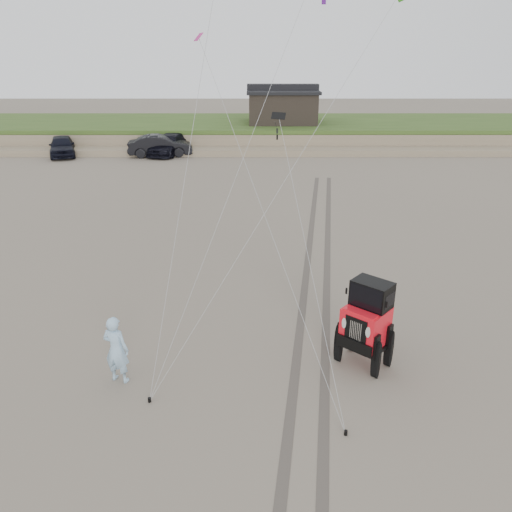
{
  "coord_description": "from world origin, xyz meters",
  "views": [
    {
      "loc": [
        -0.42,
        -9.98,
        8.01
      ],
      "look_at": [
        -0.41,
        3.0,
        2.6
      ],
      "focal_mm": 35.0,
      "sensor_mm": 36.0,
      "label": 1
    }
  ],
  "objects_px": {
    "cabin": "(282,105)",
    "man": "(116,349)",
    "truck_b": "(160,146)",
    "truck_a": "(62,146)",
    "jeep": "(365,333)",
    "truck_c": "(169,144)"
  },
  "relations": [
    {
      "from": "cabin",
      "to": "truck_a",
      "type": "height_order",
      "value": "cabin"
    },
    {
      "from": "cabin",
      "to": "man",
      "type": "height_order",
      "value": "cabin"
    },
    {
      "from": "truck_a",
      "to": "man",
      "type": "xyz_separation_m",
      "value": [
        11.98,
        -29.45,
        0.14
      ]
    },
    {
      "from": "jeep",
      "to": "cabin",
      "type": "bearing_deg",
      "value": 132.16
    },
    {
      "from": "truck_c",
      "to": "jeep",
      "type": "distance_m",
      "value": 31.12
    },
    {
      "from": "cabin",
      "to": "truck_b",
      "type": "xyz_separation_m",
      "value": [
        -10.05,
        -6.84,
        -2.41
      ]
    },
    {
      "from": "cabin",
      "to": "truck_b",
      "type": "relative_size",
      "value": 1.27
    },
    {
      "from": "man",
      "to": "truck_b",
      "type": "bearing_deg",
      "value": -65.02
    },
    {
      "from": "cabin",
      "to": "truck_a",
      "type": "relative_size",
      "value": 1.37
    },
    {
      "from": "jeep",
      "to": "man",
      "type": "bearing_deg",
      "value": -132.08
    },
    {
      "from": "man",
      "to": "cabin",
      "type": "bearing_deg",
      "value": -82.3
    },
    {
      "from": "truck_c",
      "to": "jeep",
      "type": "height_order",
      "value": "jeep"
    },
    {
      "from": "cabin",
      "to": "truck_c",
      "type": "bearing_deg",
      "value": -147.74
    },
    {
      "from": "cabin",
      "to": "truck_b",
      "type": "bearing_deg",
      "value": -145.76
    },
    {
      "from": "truck_b",
      "to": "man",
      "type": "height_order",
      "value": "man"
    },
    {
      "from": "cabin",
      "to": "truck_a",
      "type": "distance_m",
      "value": 19.33
    },
    {
      "from": "cabin",
      "to": "jeep",
      "type": "distance_m",
      "value": 35.53
    },
    {
      "from": "jeep",
      "to": "truck_c",
      "type": "bearing_deg",
      "value": 150.04
    },
    {
      "from": "jeep",
      "to": "truck_b",
      "type": "bearing_deg",
      "value": 151.6
    },
    {
      "from": "truck_c",
      "to": "jeep",
      "type": "bearing_deg",
      "value": -56.47
    },
    {
      "from": "truck_a",
      "to": "truck_c",
      "type": "height_order",
      "value": "truck_a"
    },
    {
      "from": "cabin",
      "to": "truck_b",
      "type": "distance_m",
      "value": 12.4
    }
  ]
}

